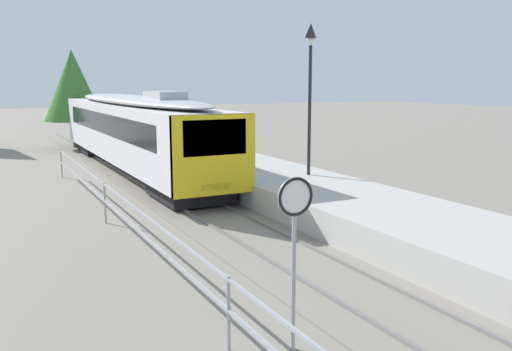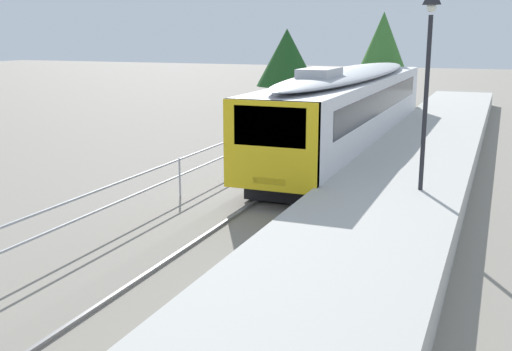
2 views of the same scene
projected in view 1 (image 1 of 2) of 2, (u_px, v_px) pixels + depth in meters
ground_plane at (109, 215)px, 17.55m from camera, size 160.00×160.00×0.00m
track_rails at (196, 204)px, 18.91m from camera, size 3.20×60.00×0.14m
commuter_train at (134, 127)px, 25.45m from camera, size 2.82×19.56×3.74m
station_platform at (277, 185)px, 20.31m from camera, size 3.90×60.00×0.90m
platform_lamp_mid_platform at (310, 71)px, 19.19m from camera, size 0.34×0.34×5.35m
speed_limit_sign at (295, 221)px, 8.37m from camera, size 0.61×0.10×2.81m
carpark_fence at (229, 297)px, 8.51m from camera, size 0.06×36.06×1.25m
tree_behind_station_far at (73, 85)px, 34.68m from camera, size 3.70×3.70×6.29m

